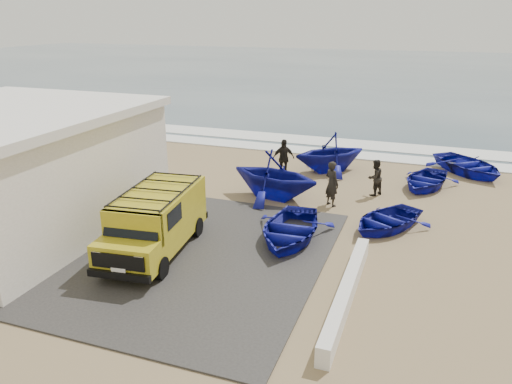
% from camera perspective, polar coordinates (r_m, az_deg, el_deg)
% --- Properties ---
extents(ground, '(160.00, 160.00, 0.00)m').
position_cam_1_polar(ground, '(17.98, -3.91, -4.63)').
color(ground, '#907953').
extents(slab, '(12.00, 10.00, 0.05)m').
position_cam_1_polar(slab, '(17.26, -12.73, -6.10)').
color(slab, '#383634').
rests_on(slab, ground).
extents(ocean, '(180.00, 88.00, 0.01)m').
position_cam_1_polar(ocean, '(71.66, 14.75, 13.14)').
color(ocean, '#385166').
rests_on(ocean, ground).
extents(surf_line, '(180.00, 1.60, 0.06)m').
position_cam_1_polar(surf_line, '(28.74, 5.70, 4.74)').
color(surf_line, white).
rests_on(surf_line, ground).
extents(surf_wash, '(180.00, 2.20, 0.04)m').
position_cam_1_polar(surf_wash, '(31.10, 6.86, 5.83)').
color(surf_wash, white).
rests_on(surf_wash, ground).
extents(building, '(8.40, 9.40, 4.30)m').
position_cam_1_polar(building, '(19.92, -26.74, 2.32)').
color(building, white).
rests_on(building, ground).
extents(parapet, '(0.35, 6.00, 0.55)m').
position_cam_1_polar(parapet, '(14.02, 10.32, -11.16)').
color(parapet, silver).
rests_on(parapet, ground).
extents(van, '(2.42, 5.05, 2.09)m').
position_cam_1_polar(van, '(16.47, -11.39, -3.09)').
color(van, gold).
rests_on(van, ground).
extents(boat_near_left, '(2.99, 4.05, 0.81)m').
position_cam_1_polar(boat_near_left, '(17.25, 3.84, -4.24)').
color(boat_near_left, '#131899').
rests_on(boat_near_left, ground).
extents(boat_near_right, '(3.70, 4.07, 0.69)m').
position_cam_1_polar(boat_near_right, '(18.74, 14.65, -3.08)').
color(boat_near_right, '#131899').
rests_on(boat_near_right, ground).
extents(boat_mid_left, '(4.58, 4.17, 2.07)m').
position_cam_1_polar(boat_mid_left, '(20.95, 2.10, 2.00)').
color(boat_mid_left, '#131899').
rests_on(boat_mid_left, ground).
extents(boat_mid_right, '(3.25, 3.95, 0.71)m').
position_cam_1_polar(boat_mid_right, '(23.69, 18.80, 1.33)').
color(boat_mid_right, '#131899').
rests_on(boat_mid_right, ground).
extents(boat_far_left, '(4.90, 4.85, 1.95)m').
position_cam_1_polar(boat_far_left, '(24.90, 8.44, 4.54)').
color(boat_far_left, '#131899').
rests_on(boat_far_left, ground).
extents(boat_far_right, '(4.84, 5.03, 0.85)m').
position_cam_1_polar(boat_far_right, '(26.54, 23.11, 2.86)').
color(boat_far_right, '#131899').
rests_on(boat_far_right, ground).
extents(fisherman_front, '(0.82, 0.77, 1.87)m').
position_cam_1_polar(fisherman_front, '(20.34, 8.66, 0.95)').
color(fisherman_front, black).
rests_on(fisherman_front, ground).
extents(fisherman_middle, '(0.93, 0.97, 1.58)m').
position_cam_1_polar(fisherman_middle, '(21.95, 13.43, 1.62)').
color(fisherman_middle, black).
rests_on(fisherman_middle, ground).
extents(fisherman_back, '(1.15, 1.00, 1.86)m').
position_cam_1_polar(fisherman_back, '(23.74, 3.14, 3.86)').
color(fisherman_back, black).
rests_on(fisherman_back, ground).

